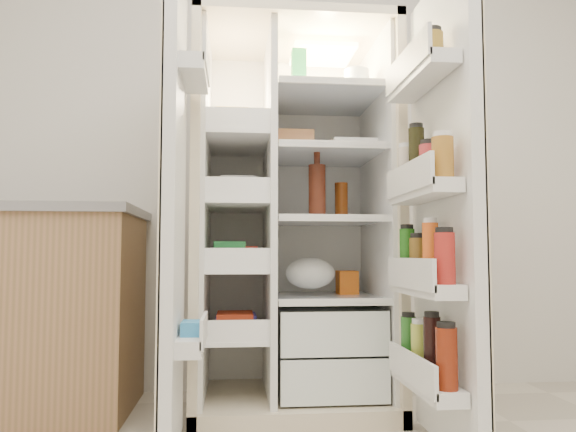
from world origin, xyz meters
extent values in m
cube|color=silver|center=(0.00, 2.00, 1.35)|extent=(4.00, 0.02, 2.70)
cube|color=beige|center=(-0.03, 1.93, 0.90)|extent=(0.92, 0.04, 1.80)
cube|color=beige|center=(-0.47, 1.60, 0.90)|extent=(0.04, 0.70, 1.80)
cube|color=beige|center=(0.41, 1.60, 0.90)|extent=(0.04, 0.70, 1.80)
cube|color=beige|center=(-0.03, 1.60, 1.78)|extent=(0.92, 0.70, 0.04)
cube|color=beige|center=(-0.03, 1.60, 0.04)|extent=(0.92, 0.70, 0.08)
cube|color=white|center=(-0.03, 1.90, 0.92)|extent=(0.84, 0.02, 1.68)
cube|color=white|center=(-0.44, 1.60, 0.92)|extent=(0.02, 0.62, 1.68)
cube|color=white|center=(0.38, 1.60, 0.92)|extent=(0.02, 0.62, 1.68)
cube|color=white|center=(-0.14, 1.60, 0.92)|extent=(0.03, 0.62, 1.68)
cube|color=white|center=(0.12, 1.58, 0.18)|extent=(0.47, 0.52, 0.19)
cube|color=white|center=(0.12, 1.58, 0.39)|extent=(0.47, 0.52, 0.19)
cube|color=#FFD18C|center=(0.12, 1.65, 1.72)|extent=(0.30, 0.30, 0.02)
cube|color=white|center=(-0.30, 1.60, 0.35)|extent=(0.28, 0.58, 0.02)
cube|color=white|center=(-0.30, 1.60, 0.65)|extent=(0.28, 0.58, 0.02)
cube|color=white|center=(-0.30, 1.60, 0.95)|extent=(0.28, 0.58, 0.02)
cube|color=white|center=(-0.30, 1.60, 1.25)|extent=(0.28, 0.58, 0.02)
cube|color=white|center=(0.12, 1.60, 0.52)|extent=(0.49, 0.58, 0.01)
cube|color=white|center=(0.12, 1.60, 0.88)|extent=(0.49, 0.58, 0.01)
cube|color=white|center=(0.12, 1.60, 1.20)|extent=(0.49, 0.58, 0.02)
cube|color=white|center=(0.12, 1.60, 1.48)|extent=(0.49, 0.58, 0.02)
cube|color=#BB361A|center=(-0.30, 1.60, 0.41)|extent=(0.16, 0.20, 0.10)
cube|color=#217938|center=(-0.30, 1.60, 0.72)|extent=(0.14, 0.18, 0.12)
cube|color=white|center=(-0.30, 1.60, 0.99)|extent=(0.20, 0.22, 0.07)
cube|color=gold|center=(-0.30, 1.60, 1.33)|extent=(0.15, 0.16, 0.14)
cube|color=navy|center=(-0.30, 1.60, 0.40)|extent=(0.18, 0.20, 0.09)
cube|color=red|center=(-0.30, 1.60, 0.71)|extent=(0.14, 0.18, 0.10)
cube|color=silver|center=(-0.30, 1.60, 1.02)|extent=(0.16, 0.16, 0.12)
sphere|color=orange|center=(0.00, 1.50, 0.12)|extent=(0.07, 0.07, 0.07)
sphere|color=orange|center=(0.09, 1.54, 0.12)|extent=(0.07, 0.07, 0.07)
sphere|color=orange|center=(0.19, 1.50, 0.12)|extent=(0.07, 0.07, 0.07)
sphere|color=orange|center=(0.05, 1.64, 0.12)|extent=(0.07, 0.07, 0.07)
sphere|color=orange|center=(0.15, 1.62, 0.12)|extent=(0.07, 0.07, 0.07)
ellipsoid|color=#417B29|center=(0.12, 1.60, 0.40)|extent=(0.26, 0.24, 0.11)
cylinder|color=#43190E|center=(0.07, 1.48, 1.01)|extent=(0.08, 0.08, 0.25)
cylinder|color=#6A2C0B|center=(0.20, 1.59, 0.98)|extent=(0.06, 0.06, 0.18)
cube|color=green|center=(-0.01, 1.51, 1.59)|extent=(0.07, 0.07, 0.20)
cylinder|color=white|center=(0.26, 1.50, 1.54)|extent=(0.12, 0.12, 0.11)
cylinder|color=#9D5624|center=(0.12, 1.70, 1.53)|extent=(0.07, 0.07, 0.08)
cube|color=white|center=(0.29, 1.57, 1.24)|extent=(0.27, 0.11, 0.07)
cube|color=tan|center=(-0.02, 1.61, 1.26)|extent=(0.18, 0.10, 0.11)
ellipsoid|color=silver|center=(0.05, 1.60, 0.60)|extent=(0.23, 0.21, 0.15)
cube|color=orange|center=(0.25, 1.70, 0.58)|extent=(0.10, 0.11, 0.11)
cube|color=white|center=(-0.53, 1.05, 0.90)|extent=(0.05, 0.40, 1.72)
cube|color=beige|center=(-0.56, 1.05, 0.90)|extent=(0.01, 0.40, 1.72)
cube|color=white|center=(-0.46, 1.05, 0.40)|extent=(0.09, 0.32, 0.06)
cube|color=white|center=(-0.46, 1.05, 1.40)|extent=(0.09, 0.32, 0.06)
cube|color=#338CCC|center=(-0.46, 1.05, 0.43)|extent=(0.07, 0.12, 0.10)
cube|color=white|center=(0.47, 0.96, 0.90)|extent=(0.05, 0.58, 1.72)
cube|color=beige|center=(0.49, 0.96, 0.90)|extent=(0.01, 0.58, 1.72)
cube|color=white|center=(0.38, 0.96, 0.26)|extent=(0.11, 0.50, 0.05)
cube|color=white|center=(0.38, 0.96, 0.60)|extent=(0.11, 0.50, 0.05)
cube|color=white|center=(0.38, 0.96, 0.95)|extent=(0.11, 0.50, 0.05)
cube|color=white|center=(0.38, 0.96, 1.38)|extent=(0.11, 0.50, 0.05)
cylinder|color=maroon|center=(0.38, 0.76, 0.39)|extent=(0.07, 0.07, 0.20)
cylinder|color=black|center=(0.38, 0.89, 0.40)|extent=(0.06, 0.06, 0.22)
cylinder|color=#A7B43C|center=(0.38, 1.02, 0.38)|extent=(0.06, 0.06, 0.18)
cylinder|color=#286C24|center=(0.38, 1.15, 0.38)|extent=(0.06, 0.06, 0.19)
cylinder|color=#A4211B|center=(0.38, 0.76, 0.71)|extent=(0.07, 0.07, 0.17)
cylinder|color=orange|center=(0.38, 0.89, 0.73)|extent=(0.06, 0.06, 0.21)
cylinder|color=brown|center=(0.38, 1.02, 0.70)|extent=(0.07, 0.07, 0.16)
cylinder|color=#216617|center=(0.38, 1.15, 0.72)|extent=(0.06, 0.06, 0.20)
cylinder|color=#9A6521|center=(0.38, 0.76, 1.04)|extent=(0.07, 0.07, 0.14)
cylinder|color=#B12D2F|center=(0.38, 0.89, 1.04)|extent=(0.07, 0.07, 0.14)
cylinder|color=black|center=(0.38, 1.02, 1.09)|extent=(0.06, 0.06, 0.23)
cylinder|color=beige|center=(0.38, 1.15, 1.06)|extent=(0.06, 0.06, 0.18)
cylinder|color=olive|center=(0.38, 0.84, 1.45)|extent=(0.08, 0.08, 0.10)
cylinder|color=brown|center=(0.38, 1.06, 1.45)|extent=(0.08, 0.08, 0.10)
camera|label=1|loc=(-0.31, -0.98, 0.72)|focal=34.00mm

